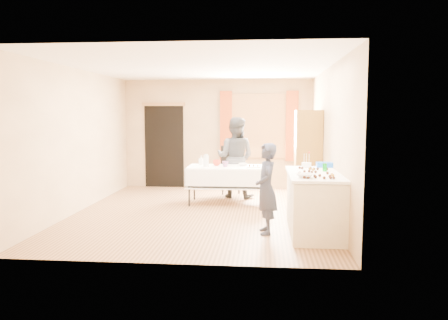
# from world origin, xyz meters

# --- Properties ---
(floor) EXTENTS (4.50, 5.50, 0.02)m
(floor) POSITION_xyz_m (0.00, 0.00, -0.01)
(floor) COLOR #9E7047
(floor) RESTS_ON ground
(ceiling) EXTENTS (4.50, 5.50, 0.02)m
(ceiling) POSITION_xyz_m (0.00, 0.00, 2.61)
(ceiling) COLOR white
(ceiling) RESTS_ON floor
(wall_back) EXTENTS (4.50, 0.02, 2.60)m
(wall_back) POSITION_xyz_m (0.00, 2.76, 1.30)
(wall_back) COLOR tan
(wall_back) RESTS_ON floor
(wall_front) EXTENTS (4.50, 0.02, 2.60)m
(wall_front) POSITION_xyz_m (0.00, -2.76, 1.30)
(wall_front) COLOR tan
(wall_front) RESTS_ON floor
(wall_left) EXTENTS (0.02, 5.50, 2.60)m
(wall_left) POSITION_xyz_m (-2.26, 0.00, 1.30)
(wall_left) COLOR tan
(wall_left) RESTS_ON floor
(wall_right) EXTENTS (0.02, 5.50, 2.60)m
(wall_right) POSITION_xyz_m (2.26, 0.00, 1.30)
(wall_right) COLOR tan
(wall_right) RESTS_ON floor
(window_frame) EXTENTS (1.32, 0.06, 1.52)m
(window_frame) POSITION_xyz_m (1.00, 2.72, 1.50)
(window_frame) COLOR olive
(window_frame) RESTS_ON wall_back
(window_pane) EXTENTS (1.20, 0.02, 1.40)m
(window_pane) POSITION_xyz_m (1.00, 2.71, 1.50)
(window_pane) COLOR white
(window_pane) RESTS_ON wall_back
(curtain_left) EXTENTS (0.28, 0.06, 1.65)m
(curtain_left) POSITION_xyz_m (0.22, 2.67, 1.50)
(curtain_left) COLOR #9F3E17
(curtain_left) RESTS_ON wall_back
(curtain_right) EXTENTS (0.28, 0.06, 1.65)m
(curtain_right) POSITION_xyz_m (1.78, 2.67, 1.50)
(curtain_right) COLOR #9F3E17
(curtain_right) RESTS_ON wall_back
(doorway) EXTENTS (0.95, 0.04, 2.00)m
(doorway) POSITION_xyz_m (-1.30, 2.73, 1.00)
(doorway) COLOR black
(doorway) RESTS_ON floor
(door_lintel) EXTENTS (1.05, 0.06, 0.08)m
(door_lintel) POSITION_xyz_m (-1.30, 2.70, 2.02)
(door_lintel) COLOR olive
(door_lintel) RESTS_ON wall_back
(cabinet) EXTENTS (0.50, 0.60, 1.86)m
(cabinet) POSITION_xyz_m (1.99, 0.95, 0.93)
(cabinet) COLOR olive
(cabinet) RESTS_ON floor
(counter) EXTENTS (0.80, 1.68, 0.91)m
(counter) POSITION_xyz_m (1.89, -1.17, 0.45)
(counter) COLOR #EDE3C4
(counter) RESTS_ON floor
(party_table) EXTENTS (1.61, 0.84, 0.75)m
(party_table) POSITION_xyz_m (0.41, 0.85, 0.45)
(party_table) COLOR black
(party_table) RESTS_ON floor
(chair) EXTENTS (0.59, 0.59, 1.09)m
(chair) POSITION_xyz_m (0.47, 1.72, 0.33)
(chair) COLOR black
(chair) RESTS_ON floor
(girl) EXTENTS (0.58, 0.45, 1.36)m
(girl) POSITION_xyz_m (1.17, -1.29, 0.68)
(girl) COLOR #24283D
(girl) RESTS_ON floor
(woman) EXTENTS (1.14, 1.04, 1.72)m
(woman) POSITION_xyz_m (0.52, 1.53, 0.86)
(woman) COLOR black
(woman) RESTS_ON floor
(soda_can) EXTENTS (0.07, 0.07, 0.12)m
(soda_can) POSITION_xyz_m (2.05, -1.00, 0.97)
(soda_can) COLOR #058615
(soda_can) RESTS_ON counter
(mixing_bowl) EXTENTS (0.38, 0.38, 0.06)m
(mixing_bowl) POSITION_xyz_m (1.69, -1.71, 0.94)
(mixing_bowl) COLOR white
(mixing_bowl) RESTS_ON counter
(foam_block) EXTENTS (0.16, 0.12, 0.08)m
(foam_block) POSITION_xyz_m (1.82, -0.53, 0.95)
(foam_block) COLOR white
(foam_block) RESTS_ON counter
(blue_basket) EXTENTS (0.30, 0.20, 0.08)m
(blue_basket) POSITION_xyz_m (2.15, -0.45, 0.95)
(blue_basket) COLOR blue
(blue_basket) RESTS_ON counter
(pitcher) EXTENTS (0.13, 0.13, 0.22)m
(pitcher) POSITION_xyz_m (-0.01, 0.77, 0.86)
(pitcher) COLOR silver
(pitcher) RESTS_ON party_table
(cup_red) EXTENTS (0.17, 0.17, 0.12)m
(cup_red) POSITION_xyz_m (0.18, 0.92, 0.81)
(cup_red) COLOR red
(cup_red) RESTS_ON party_table
(cup_rainbow) EXTENTS (0.12, 0.12, 0.11)m
(cup_rainbow) POSITION_xyz_m (0.38, 0.72, 0.81)
(cup_rainbow) COLOR red
(cup_rainbow) RESTS_ON party_table
(small_bowl) EXTENTS (0.28, 0.28, 0.05)m
(small_bowl) POSITION_xyz_m (0.71, 0.95, 0.78)
(small_bowl) COLOR white
(small_bowl) RESTS_ON party_table
(pastry_tray) EXTENTS (0.28, 0.20, 0.02)m
(pastry_tray) POSITION_xyz_m (0.93, 0.72, 0.76)
(pastry_tray) COLOR white
(pastry_tray) RESTS_ON party_table
(bottle) EXTENTS (0.12, 0.12, 0.19)m
(bottle) POSITION_xyz_m (-0.14, 1.04, 0.84)
(bottle) COLOR white
(bottle) RESTS_ON party_table
(cake_balls) EXTENTS (0.51, 1.14, 0.04)m
(cake_balls) POSITION_xyz_m (1.86, -1.35, 0.93)
(cake_balls) COLOR #3F2314
(cake_balls) RESTS_ON counter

